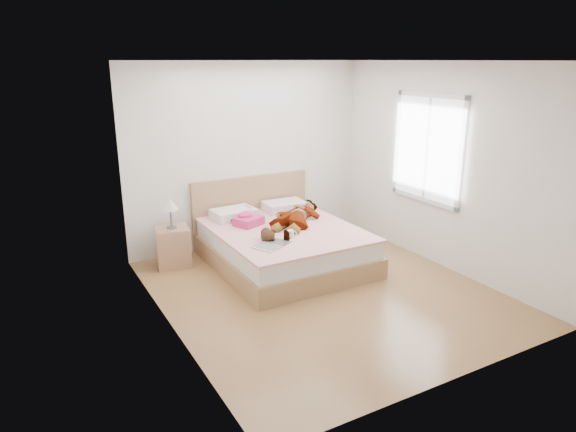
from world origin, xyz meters
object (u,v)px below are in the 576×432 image
(towel, at_px, (248,220))
(nightstand, at_px, (173,244))
(plush_toy, at_px, (268,235))
(woman, at_px, (295,215))
(phone, at_px, (249,206))
(magazine, at_px, (273,244))
(bed, at_px, (281,243))
(coffee_mug, at_px, (291,234))

(towel, xyz_separation_m, nightstand, (-0.93, 0.34, -0.28))
(plush_toy, bearing_deg, woman, 35.95)
(phone, bearing_deg, magazine, -142.02)
(bed, xyz_separation_m, nightstand, (-1.29, 0.60, 0.03))
(coffee_mug, distance_m, nightstand, 1.61)
(woman, height_order, plush_toy, woman)
(phone, bearing_deg, bed, -103.84)
(bed, bearing_deg, coffee_mug, -104.48)
(phone, relative_size, coffee_mug, 0.75)
(woman, distance_m, magazine, 0.94)
(woman, relative_size, towel, 3.68)
(bed, height_order, plush_toy, bed)
(phone, relative_size, plush_toy, 0.36)
(woman, bearing_deg, coffee_mug, -77.39)
(towel, distance_m, coffee_mug, 0.77)
(woman, height_order, magazine, woman)
(coffee_mug, bearing_deg, nightstand, 137.56)
(woman, height_order, nightstand, nightstand)
(coffee_mug, xyz_separation_m, nightstand, (-1.17, 1.07, -0.26))
(towel, distance_m, plush_toy, 0.68)
(coffee_mug, bearing_deg, woman, 55.04)
(woman, distance_m, nightstand, 1.66)
(phone, bearing_deg, coffee_mug, -124.33)
(bed, height_order, magazine, bed)
(towel, relative_size, coffee_mug, 3.12)
(towel, height_order, plush_toy, towel)
(coffee_mug, bearing_deg, magazine, -158.43)
(coffee_mug, relative_size, nightstand, 0.15)
(towel, relative_size, magazine, 0.79)
(magazine, bearing_deg, towel, 85.18)
(towel, bearing_deg, plush_toy, -94.70)
(woman, distance_m, phone, 0.65)
(plush_toy, bearing_deg, magazine, -95.31)
(towel, bearing_deg, nightstand, 159.91)
(bed, xyz_separation_m, magazine, (-0.43, -0.59, 0.24))
(coffee_mug, height_order, nightstand, nightstand)
(towel, height_order, magazine, towel)
(woman, bearing_deg, bed, -118.41)
(woman, relative_size, phone, 15.27)
(phone, distance_m, nightstand, 1.12)
(towel, bearing_deg, bed, -36.44)
(towel, height_order, nightstand, nightstand)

